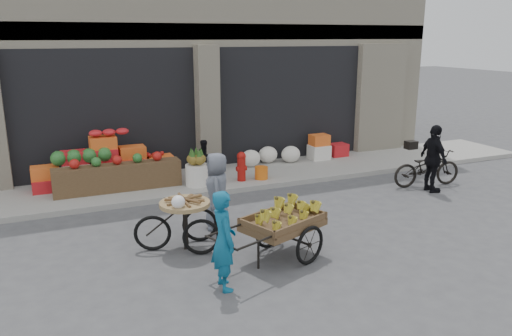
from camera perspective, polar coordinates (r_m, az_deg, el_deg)
name	(u,v)px	position (r m, az deg, el deg)	size (l,w,h in m)	color
ground	(298,241)	(8.89, 4.87, -8.33)	(80.00, 80.00, 0.00)	#424244
sidewalk	(220,179)	(12.42, -4.11, -1.23)	(18.00, 2.20, 0.12)	gray
building	(174,40)	(15.71, -9.30, 14.22)	(14.00, 6.45, 7.00)	beige
fruit_display	(114,162)	(11.98, -15.88, 0.66)	(3.10, 1.12, 1.24)	red
pineapple_bin	(197,175)	(11.66, -6.79, -0.79)	(0.52, 0.52, 0.50)	silver
fire_hydrant	(241,165)	(11.93, -1.68, 0.33)	(0.22, 0.22, 0.71)	#A5140F
orange_bucket	(261,173)	(12.13, 0.61, -0.55)	(0.32, 0.32, 0.30)	orange
right_bay_goods	(302,151)	(13.90, 5.23, 1.97)	(3.35, 0.60, 0.70)	silver
seated_person	(205,159)	(12.27, -5.85, 1.07)	(0.45, 0.35, 0.93)	black
banana_cart	(281,221)	(7.97, 2.89, -6.06)	(2.29, 1.52, 0.89)	brown
vendor_woman	(224,240)	(7.06, -3.71, -8.24)	(0.53, 0.35, 1.46)	#10577B
tricycle_cart	(185,217)	(8.45, -8.15, -5.58)	(1.46, 1.03, 0.95)	#9E7F51
vendor_grey	(217,191)	(9.24, -4.47, -2.63)	(0.71, 0.46, 1.45)	slate
bicycle	(427,168)	(12.57, 18.94, 0.03)	(0.60, 1.72, 0.90)	black
cyclist	(434,159)	(12.08, 19.63, 1.01)	(0.92, 0.38, 1.56)	black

